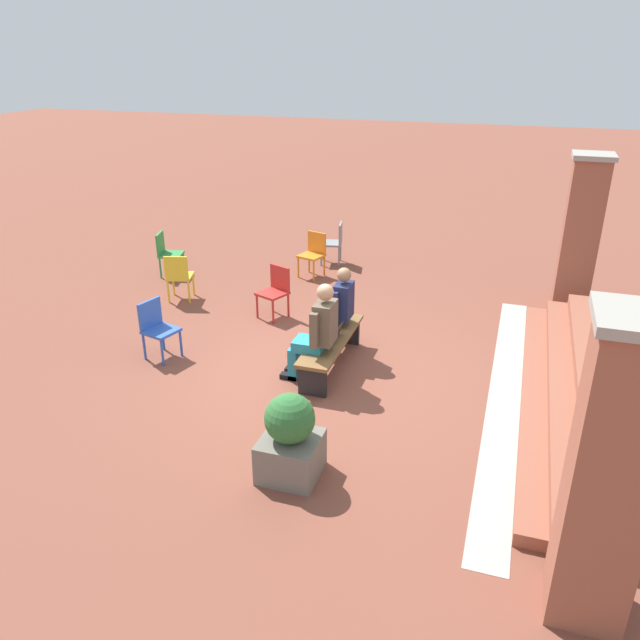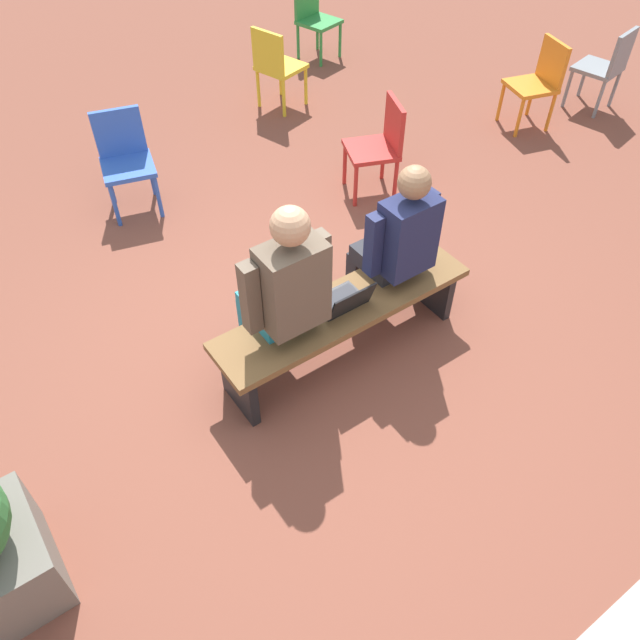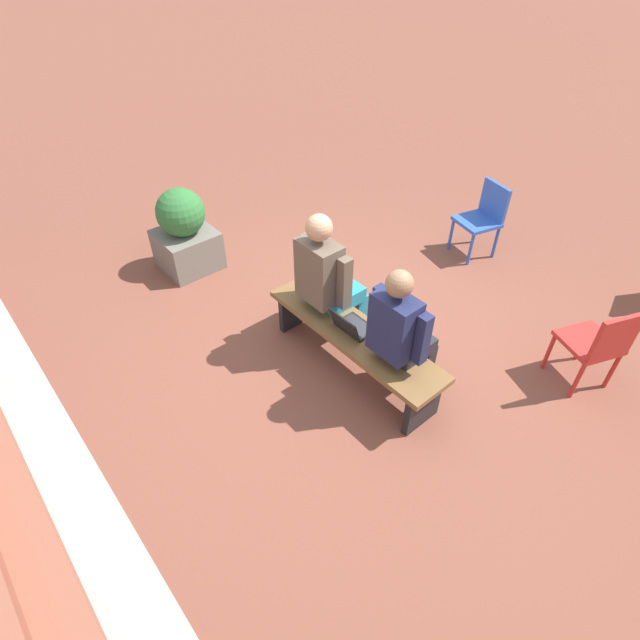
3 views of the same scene
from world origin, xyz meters
The scene contains 11 objects.
ground_plane centered at (0.00, 0.00, 0.00)m, with size 60.00×60.00×0.00m, color brown.
bench centered at (-0.21, 0.14, 0.35)m, with size 1.80×0.44×0.45m.
person_student centered at (-0.66, 0.08, 0.71)m, with size 0.52×0.66×1.31m.
person_adult centered at (0.20, 0.07, 0.73)m, with size 0.57×0.71×1.38m.
laptop centered at (-0.19, 0.16, 0.50)m, with size 0.32×0.29×0.21m.
plastic_chair_far_left centered at (-3.68, -1.29, 0.48)m, with size 0.52×0.52×0.84m.
plastic_chair_foreground centered at (-2.83, -3.97, 0.48)m, with size 0.51×0.51×0.84m.
plastic_chair_near_bench_right centered at (-1.63, -1.24, 0.48)m, with size 0.55×0.55×0.84m.
plastic_chair_mid_courtyard centered at (0.25, -2.30, 0.48)m, with size 0.51×0.51×0.84m.
plastic_chair_far_right centered at (-1.74, -3.09, 0.48)m, with size 0.52×0.52×0.84m.
plastic_chair_near_bench_left centered at (-4.51, -1.11, 0.48)m, with size 0.49×0.49×0.84m.
Camera 2 is at (1.56, 2.39, 3.23)m, focal length 35.00 mm.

